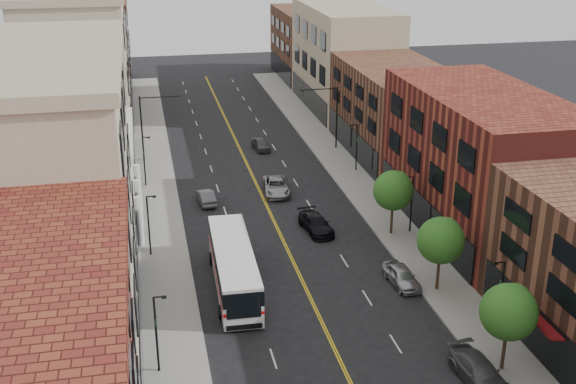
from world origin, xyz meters
TOP-DOWN VIEW (x-y plane):
  - sidewalk_left at (-10.00, 35.00)m, footprint 4.00×110.00m
  - sidewalk_right at (10.00, 35.00)m, footprint 4.00×110.00m
  - bldg_l_tanoffice at (-17.00, 13.00)m, footprint 10.00×22.00m
  - bldg_l_white at (-17.00, 31.00)m, footprint 10.00×14.00m
  - bldg_l_far_a at (-17.00, 48.00)m, footprint 10.00×20.00m
  - bldg_l_far_b at (-17.00, 68.00)m, footprint 10.00×20.00m
  - bldg_l_far_c at (-17.00, 86.00)m, footprint 10.00×16.00m
  - bldg_r_mid at (17.00, 24.00)m, footprint 10.00×22.00m
  - bldg_r_far_a at (17.00, 45.00)m, footprint 10.00×20.00m
  - bldg_r_far_b at (17.00, 66.00)m, footprint 10.00×22.00m
  - bldg_r_far_c at (17.00, 86.00)m, footprint 10.00×18.00m
  - tree_r_1 at (9.39, 4.07)m, footprint 3.40×3.40m
  - tree_r_2 at (9.39, 14.07)m, footprint 3.40×3.40m
  - tree_r_3 at (9.39, 24.07)m, footprint 3.40×3.40m
  - lamp_l_1 at (-10.95, 8.00)m, footprint 0.81×0.55m
  - lamp_l_2 at (-10.95, 24.00)m, footprint 0.81×0.55m
  - lamp_l_3 at (-10.95, 40.00)m, footprint 0.81×0.55m
  - lamp_r_1 at (10.95, 8.00)m, footprint 0.81×0.55m
  - lamp_r_2 at (10.95, 24.00)m, footprint 0.81×0.55m
  - lamp_r_3 at (10.95, 40.00)m, footprint 0.81×0.55m
  - signal_mast_left at (-10.27, 48.00)m, footprint 4.49×0.18m
  - signal_mast_right at (10.27, 48.00)m, footprint 4.49×0.18m
  - city_bus at (-5.14, 17.45)m, footprint 3.29×12.55m
  - car_parked_mid at (7.40, 3.18)m, footprint 2.49×5.15m
  - car_parked_far at (7.09, 15.38)m, footprint 2.04×4.33m
  - car_lane_behind at (-5.49, 34.25)m, footprint 1.68×4.00m
  - car_lane_a at (3.14, 25.95)m, footprint 2.62×5.11m
  - car_lane_b at (1.50, 35.50)m, footprint 2.92×5.46m
  - car_lane_c at (2.35, 49.43)m, footprint 1.92×3.98m

SIDE VIEW (x-z plane):
  - sidewalk_left at x=-10.00m, z-range 0.00..0.15m
  - sidewalk_right at x=10.00m, z-range 0.00..0.15m
  - car_lane_behind at x=-5.49m, z-range 0.00..1.29m
  - car_lane_c at x=2.35m, z-range 0.00..1.31m
  - car_lane_a at x=3.14m, z-range 0.00..1.42m
  - car_parked_far at x=7.09m, z-range 0.00..1.43m
  - car_parked_mid at x=7.40m, z-range 0.00..1.45m
  - car_lane_b at x=1.50m, z-range 0.00..1.46m
  - city_bus at x=-5.14m, z-range 0.26..3.47m
  - lamp_l_1 at x=-10.95m, z-range 0.45..5.50m
  - lamp_l_2 at x=-10.95m, z-range 0.45..5.50m
  - lamp_l_3 at x=-10.95m, z-range 0.45..5.50m
  - lamp_r_1 at x=10.95m, z-range 0.45..5.50m
  - lamp_r_2 at x=10.95m, z-range 0.45..5.50m
  - lamp_r_3 at x=10.95m, z-range 0.45..5.50m
  - bldg_l_white at x=-17.00m, z-range 0.00..8.00m
  - tree_r_1 at x=9.39m, z-range 1.33..6.92m
  - tree_r_2 at x=9.39m, z-range 1.33..6.92m
  - tree_r_3 at x=9.39m, z-range 1.33..6.92m
  - signal_mast_left at x=-10.27m, z-range 1.05..8.25m
  - signal_mast_right at x=10.27m, z-range 1.05..8.25m
  - bldg_r_far_a at x=17.00m, z-range 0.00..10.00m
  - bldg_r_far_c at x=17.00m, z-range 0.00..11.00m
  - bldg_r_mid at x=17.00m, z-range 0.00..12.00m
  - bldg_r_far_b at x=17.00m, z-range 0.00..14.00m
  - bldg_l_far_b at x=-17.00m, z-range 0.00..15.00m
  - bldg_l_tanoffice at x=-17.00m, z-range 0.00..18.00m
  - bldg_l_far_a at x=-17.00m, z-range 0.00..18.00m
  - bldg_l_far_c at x=-17.00m, z-range 0.00..20.00m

